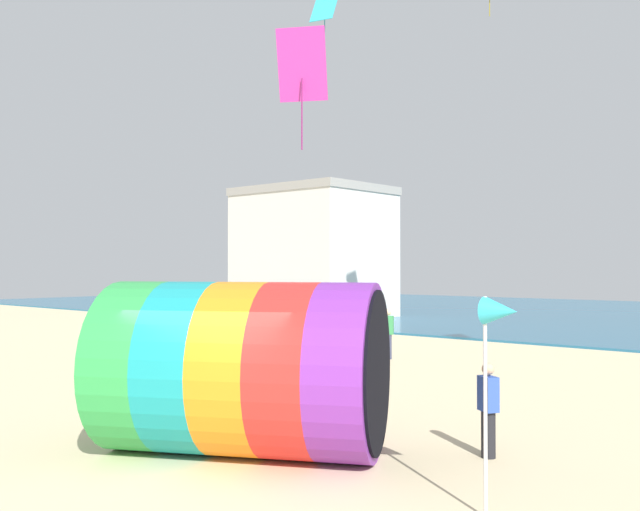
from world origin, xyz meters
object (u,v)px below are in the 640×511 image
Objects in this scene: giant_inflatable_tube at (244,368)px; kite_magenta_diamond at (302,66)px; beach_flag at (499,321)px; bystander_mid_beach at (388,333)px; kite_handler at (488,410)px; kite_cyan_diamond at (325,7)px.

kite_magenta_diamond reaches higher than giant_inflatable_tube.
kite_magenta_diamond is 0.86× the size of beach_flag.
bystander_mid_beach is (-5.57, 11.94, -0.57)m from giant_inflatable_tube.
kite_magenta_diamond reaches higher than kite_handler.
beach_flag is at bearing -0.53° from giant_inflatable_tube.
bystander_mid_beach is at bearing -15.26° from kite_cyan_diamond.
kite_cyan_diamond is 13.24m from bystander_mid_beach.
giant_inflatable_tube reaches higher than beach_flag.
kite_cyan_diamond reaches higher than bystander_mid_beach.
kite_handler is at bearing 120.52° from beach_flag.
bystander_mid_beach is at bearing 116.55° from kite_magenta_diamond.
kite_cyan_diamond is (-9.39, 12.99, 12.06)m from giant_inflatable_tube.
giant_inflatable_tube is 1.93× the size of beach_flag.
bystander_mid_beach is (3.83, -1.04, -12.63)m from kite_cyan_diamond.
kite_magenta_diamond reaches higher than bystander_mid_beach.
bystander_mid_beach is at bearing 115.00° from giant_inflatable_tube.
beach_flag is (1.53, -2.60, 1.70)m from kite_handler.
bystander_mid_beach is (-8.80, 9.39, 0.10)m from kite_handler.
beach_flag is at bearing -49.25° from bystander_mid_beach.
kite_magenta_diamond reaches higher than beach_flag.
kite_magenta_diamond is (-3.93, -0.34, 6.45)m from kite_handler.
kite_cyan_diamond is at bearing 164.74° from bystander_mid_beach.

